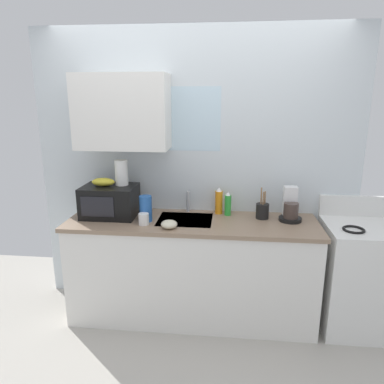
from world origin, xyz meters
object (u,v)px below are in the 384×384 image
dish_soap_bottle_green (228,204)px  utensil_crock (262,211)px  microwave (110,201)px  small_bowl (169,224)px  paper_towel_roll (121,173)px  banana_bunch (103,182)px  mug_white (144,219)px  stove_range (358,276)px  cereal_canister (146,209)px  dish_soap_bottle_orange (219,201)px  coffee_maker (290,208)px

dish_soap_bottle_green → utensil_crock: (0.30, -0.06, -0.03)m
microwave → small_bowl: 0.62m
paper_towel_roll → dish_soap_bottle_green: (0.92, 0.08, -0.28)m
banana_bunch → paper_towel_roll: 0.18m
mug_white → utensil_crock: bearing=14.9°
stove_range → small_bowl: (-1.57, -0.20, 0.47)m
utensil_crock → small_bowl: bearing=-157.1°
banana_bunch → cereal_canister: size_ratio=0.92×
dish_soap_bottle_orange → mug_white: 0.70m
paper_towel_roll → coffee_maker: (1.45, 0.01, -0.28)m
banana_bunch → coffee_maker: (1.60, 0.06, -0.20)m
stove_range → cereal_canister: size_ratio=4.97×
mug_white → cereal_canister: bearing=91.4°
stove_range → coffee_maker: (-0.58, 0.10, 0.55)m
coffee_maker → small_bowl: 1.04m
microwave → cereal_canister: 0.36m
stove_range → utensil_crock: size_ratio=3.95×
banana_bunch → mug_white: bearing=-25.8°
banana_bunch → dish_soap_bottle_green: size_ratio=0.93×
stove_range → mug_white: bearing=-175.4°
utensil_crock → small_bowl: 0.82m
coffee_maker → dish_soap_bottle_green: coffee_maker is taller
stove_range → banana_bunch: banana_bunch is taller
microwave → paper_towel_roll: (0.10, 0.05, 0.24)m
microwave → mug_white: bearing=-28.8°
coffee_maker → dish_soap_bottle_orange: size_ratio=1.17×
utensil_crock → stove_range: bearing=-8.2°
coffee_maker → mug_white: 1.23m
utensil_crock → cereal_canister: bearing=-170.2°
cereal_canister → small_bowl: 0.28m
stove_range → mug_white: size_ratio=11.37×
dish_soap_bottle_green → coffee_maker: bearing=-7.5°
microwave → coffee_maker: 1.55m
microwave → mug_white: (0.34, -0.19, -0.09)m
paper_towel_roll → small_bowl: size_ratio=1.69×
microwave → utensil_crock: utensil_crock is taller
dish_soap_bottle_green → banana_bunch: bearing=-173.2°
stove_range → banana_bunch: 2.30m
paper_towel_roll → mug_white: paper_towel_roll is taller
stove_range → mug_white: 1.86m
dish_soap_bottle_green → cereal_canister: size_ratio=0.99×
dish_soap_bottle_orange → paper_towel_roll: bearing=-172.0°
microwave → coffee_maker: coffee_maker is taller
banana_bunch → mug_white: 0.51m
cereal_canister → banana_bunch: bearing=165.6°
coffee_maker → dish_soap_bottle_orange: coffee_maker is taller
dish_soap_bottle_orange → banana_bunch: bearing=-170.4°
coffee_maker → mug_white: bearing=-168.4°
paper_towel_roll → small_bowl: paper_towel_roll is taller
paper_towel_roll → stove_range: bearing=-2.7°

